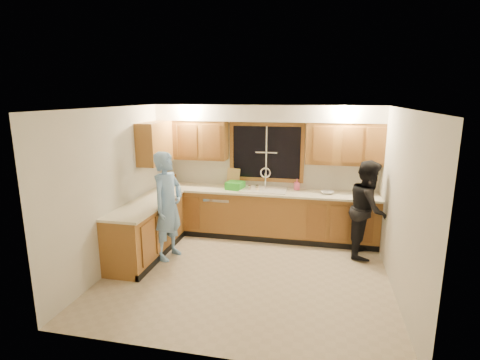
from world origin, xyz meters
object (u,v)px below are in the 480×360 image
(man, at_px, (168,206))
(bowl, at_px, (327,193))
(stove, at_px, (130,242))
(woman, at_px, (368,209))
(dish_crate, at_px, (235,185))
(sink, at_px, (264,193))
(dishwasher, at_px, (220,213))
(soap_bottle, at_px, (297,184))
(knife_block, at_px, (173,179))

(man, height_order, bowl, man)
(stove, bearing_deg, man, 54.33)
(stove, height_order, woman, woman)
(dish_crate, bearing_deg, stove, -124.77)
(sink, height_order, man, man)
(dishwasher, distance_m, dish_crate, 0.66)
(soap_bottle, bearing_deg, dish_crate, -170.10)
(dishwasher, relative_size, stove, 0.91)
(sink, distance_m, dish_crate, 0.56)
(man, bearing_deg, soap_bottle, -40.02)
(woman, relative_size, soap_bottle, 7.83)
(knife_block, bearing_deg, man, -78.04)
(stove, xyz_separation_m, dish_crate, (1.25, 1.80, 0.54))
(woman, bearing_deg, man, 111.51)
(dishwasher, xyz_separation_m, bowl, (2.02, -0.00, 0.54))
(soap_bottle, height_order, bowl, soap_bottle)
(stove, height_order, soap_bottle, soap_bottle)
(man, xyz_separation_m, bowl, (2.57, 1.24, 0.05))
(soap_bottle, bearing_deg, sink, -163.40)
(sink, bearing_deg, man, -137.88)
(stove, relative_size, man, 0.50)
(woman, bearing_deg, sink, 83.39)
(sink, height_order, woman, woman)
(knife_block, distance_m, soap_bottle, 2.46)
(sink, distance_m, dishwasher, 0.96)
(sink, relative_size, man, 0.48)
(dishwasher, bearing_deg, bowl, -0.12)
(man, height_order, woman, man)
(dishwasher, xyz_separation_m, woman, (2.69, -0.45, 0.41))
(dishwasher, height_order, dish_crate, dish_crate)
(sink, relative_size, woman, 0.53)
(dishwasher, height_order, stove, stove)
(sink, bearing_deg, knife_block, 177.25)
(man, distance_m, knife_block, 1.43)
(sink, relative_size, soap_bottle, 4.11)
(dishwasher, xyz_separation_m, soap_bottle, (1.46, 0.20, 0.61))
(bowl, bearing_deg, sink, 179.08)
(knife_block, relative_size, dish_crate, 0.66)
(stove, relative_size, dish_crate, 2.93)
(sink, bearing_deg, soap_bottle, 16.60)
(dish_crate, height_order, soap_bottle, soap_bottle)
(dishwasher, bearing_deg, knife_block, 174.09)
(man, bearing_deg, dish_crate, -20.15)
(sink, distance_m, knife_block, 1.86)
(sink, height_order, soap_bottle, sink)
(dishwasher, bearing_deg, sink, 0.99)
(woman, xyz_separation_m, bowl, (-0.67, 0.45, 0.13))
(stove, height_order, man, man)
(man, relative_size, dish_crate, 5.84)
(knife_block, bearing_deg, soap_bottle, -4.44)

